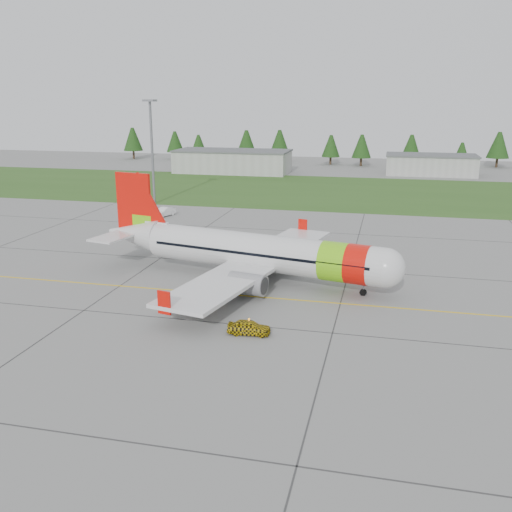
# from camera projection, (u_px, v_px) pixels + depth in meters

# --- Properties ---
(ground) EXTENTS (320.00, 320.00, 0.00)m
(ground) POSITION_uv_depth(u_px,v_px,m) (227.00, 324.00, 54.07)
(ground) COLOR gray
(ground) RESTS_ON ground
(aircraft) EXTENTS (38.07, 35.67, 11.66)m
(aircraft) POSITION_uv_depth(u_px,v_px,m) (255.00, 252.00, 66.28)
(aircraft) COLOR silver
(aircraft) RESTS_ON ground
(follow_me_car) EXTENTS (1.44, 1.67, 3.93)m
(follow_me_car) POSITION_uv_depth(u_px,v_px,m) (249.00, 314.00, 51.12)
(follow_me_car) COLOR yellow
(follow_me_car) RESTS_ON ground
(service_van) EXTENTS (2.12, 2.07, 4.88)m
(service_van) POSITION_uv_depth(u_px,v_px,m) (164.00, 203.00, 102.42)
(service_van) COLOR white
(service_van) RESTS_ON ground
(grass_strip) EXTENTS (320.00, 50.00, 0.03)m
(grass_strip) POSITION_uv_depth(u_px,v_px,m) (326.00, 191.00, 130.96)
(grass_strip) COLOR #30561E
(grass_strip) RESTS_ON ground
(taxi_guideline) EXTENTS (120.00, 0.25, 0.02)m
(taxi_guideline) POSITION_uv_depth(u_px,v_px,m) (247.00, 296.00, 61.57)
(taxi_guideline) COLOR gold
(taxi_guideline) RESTS_ON ground
(hangar_west) EXTENTS (32.00, 14.00, 6.00)m
(hangar_west) POSITION_uv_depth(u_px,v_px,m) (233.00, 162.00, 163.06)
(hangar_west) COLOR #A8A8A3
(hangar_west) RESTS_ON ground
(hangar_east) EXTENTS (24.00, 12.00, 5.20)m
(hangar_east) POSITION_uv_depth(u_px,v_px,m) (431.00, 165.00, 158.49)
(hangar_east) COLOR #A8A8A3
(hangar_east) RESTS_ON ground
(floodlight_mast) EXTENTS (0.50, 0.50, 20.00)m
(floodlight_mast) POSITION_uv_depth(u_px,v_px,m) (152.00, 154.00, 112.87)
(floodlight_mast) COLOR slate
(floodlight_mast) RESTS_ON ground
(treeline) EXTENTS (160.00, 8.00, 10.00)m
(treeline) POSITION_uv_depth(u_px,v_px,m) (346.00, 149.00, 182.14)
(treeline) COLOR #1C3F14
(treeline) RESTS_ON ground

